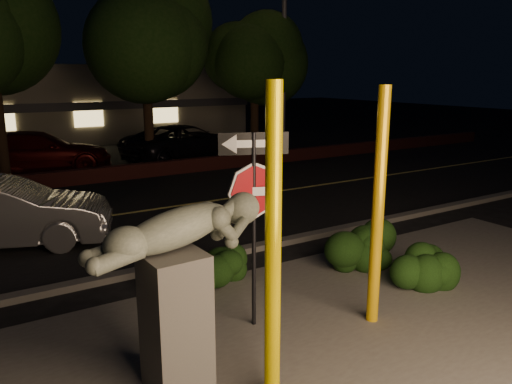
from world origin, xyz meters
The scene contains 21 objects.
ground centered at (0.00, 10.00, 0.00)m, with size 90.00×90.00×0.00m, color black.
patio centered at (0.00, -1.00, 0.01)m, with size 14.00×6.00×0.02m, color #4C4944.
road centered at (0.00, 7.00, 0.01)m, with size 80.00×8.00×0.01m, color black.
lane_marking centered at (0.00, 7.00, 0.02)m, with size 80.00×0.12×0.01m, color #CFBA53.
curb centered at (0.00, 2.90, 0.06)m, with size 80.00×0.25×0.12m, color #4C4944.
brick_wall centered at (0.00, 11.30, 0.25)m, with size 40.00×0.35×0.50m, color #471916.
parking_lot centered at (0.00, 17.00, 0.01)m, with size 40.00×12.00×0.01m, color black.
building centered at (0.00, 24.99, 2.00)m, with size 22.00×10.20×4.00m.
tree_far_c centered at (2.50, 12.80, 5.66)m, with size 4.80×4.80×7.84m.
tree_far_d centered at (7.50, 13.30, 5.42)m, with size 4.40×4.40×7.42m.
yellow_pole_left centered at (-1.22, -1.27, 1.75)m, with size 0.18×0.18×3.50m, color #FFDC00.
yellow_pole_right centered at (1.00, -0.57, 1.71)m, with size 0.17×0.17×3.42m, color #EBB00B.
signpost centered at (-0.54, 0.23, 1.99)m, with size 0.89×0.38×2.80m.
sculpture centered at (-2.03, -0.58, 1.37)m, with size 2.07×0.67×2.22m.
hedge_center centered at (-0.44, 1.84, 0.45)m, with size 1.74×0.82×0.91m, color black.
hedge_right centered at (2.39, 0.92, 0.48)m, with size 1.47×0.79×0.96m, color black.
hedge_far_right centered at (2.69, -0.13, 0.44)m, with size 1.26×0.78×0.87m, color black.
streetlight centered at (7.91, 12.07, 5.76)m, with size 1.38×0.75×9.69m.
silver_sedan centered at (-3.27, 5.90, 0.73)m, with size 1.54×4.40×1.45m, color #B0B1B5.
parked_car_darkred centered at (-1.27, 14.27, 0.75)m, with size 2.10×5.17×1.50m, color #400706.
parked_car_dark centered at (4.44, 13.87, 0.75)m, with size 2.48×5.37×1.49m, color black.
Camera 1 is at (-3.99, -5.39, 3.56)m, focal length 35.00 mm.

